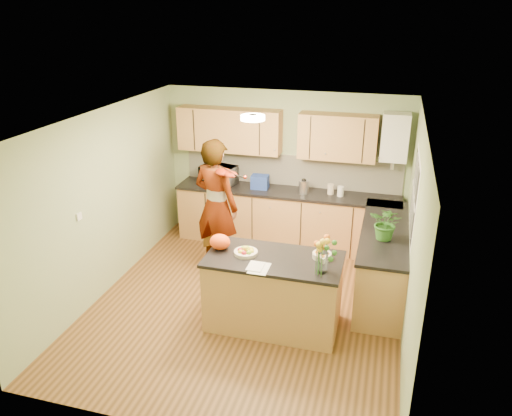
# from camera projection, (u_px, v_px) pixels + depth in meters

# --- Properties ---
(floor) EXTENTS (4.50, 4.50, 0.00)m
(floor) POSITION_uv_depth(u_px,v_px,m) (247.00, 304.00, 6.70)
(floor) COLOR #523617
(floor) RESTS_ON ground
(ceiling) EXTENTS (4.00, 4.50, 0.02)m
(ceiling) POSITION_uv_depth(u_px,v_px,m) (246.00, 119.00, 5.76)
(ceiling) COLOR white
(ceiling) RESTS_ON wall_back
(wall_back) EXTENTS (4.00, 0.02, 2.50)m
(wall_back) POSITION_uv_depth(u_px,v_px,m) (285.00, 167.00, 8.24)
(wall_back) COLOR #9CAF7D
(wall_back) RESTS_ON floor
(wall_front) EXTENTS (4.00, 0.02, 2.50)m
(wall_front) POSITION_uv_depth(u_px,v_px,m) (171.00, 320.00, 4.22)
(wall_front) COLOR #9CAF7D
(wall_front) RESTS_ON floor
(wall_left) EXTENTS (0.02, 4.50, 2.50)m
(wall_left) POSITION_uv_depth(u_px,v_px,m) (105.00, 203.00, 6.73)
(wall_left) COLOR #9CAF7D
(wall_left) RESTS_ON floor
(wall_right) EXTENTS (0.02, 4.50, 2.50)m
(wall_right) POSITION_uv_depth(u_px,v_px,m) (413.00, 237.00, 5.74)
(wall_right) COLOR #9CAF7D
(wall_right) RESTS_ON floor
(back_counter) EXTENTS (3.64, 0.62, 0.94)m
(back_counter) POSITION_uv_depth(u_px,v_px,m) (286.00, 218.00, 8.24)
(back_counter) COLOR #B27347
(back_counter) RESTS_ON floor
(right_counter) EXTENTS (0.62, 2.24, 0.94)m
(right_counter) POSITION_uv_depth(u_px,v_px,m) (383.00, 260.00, 6.86)
(right_counter) COLOR #B27347
(right_counter) RESTS_ON floor
(splashback) EXTENTS (3.60, 0.02, 0.52)m
(splashback) POSITION_uv_depth(u_px,v_px,m) (291.00, 170.00, 8.22)
(splashback) COLOR silver
(splashback) RESTS_ON back_counter
(upper_cabinets) EXTENTS (3.20, 0.34, 0.70)m
(upper_cabinets) POSITION_uv_depth(u_px,v_px,m) (273.00, 133.00, 7.91)
(upper_cabinets) COLOR #B27347
(upper_cabinets) RESTS_ON wall_back
(boiler) EXTENTS (0.40, 0.30, 0.86)m
(boiler) POSITION_uv_depth(u_px,v_px,m) (395.00, 137.00, 7.43)
(boiler) COLOR white
(boiler) RESTS_ON wall_back
(window_right) EXTENTS (0.01, 1.30, 1.05)m
(window_right) POSITION_uv_depth(u_px,v_px,m) (414.00, 195.00, 6.16)
(window_right) COLOR white
(window_right) RESTS_ON wall_right
(light_switch) EXTENTS (0.02, 0.09, 0.09)m
(light_switch) POSITION_uv_depth(u_px,v_px,m) (79.00, 216.00, 6.17)
(light_switch) COLOR white
(light_switch) RESTS_ON wall_left
(ceiling_lamp) EXTENTS (0.30, 0.30, 0.07)m
(ceiling_lamp) POSITION_uv_depth(u_px,v_px,m) (253.00, 118.00, 6.04)
(ceiling_lamp) COLOR #FFEABF
(ceiling_lamp) RESTS_ON ceiling
(peninsula_island) EXTENTS (1.63, 0.84, 0.94)m
(peninsula_island) POSITION_uv_depth(u_px,v_px,m) (273.00, 292.00, 6.11)
(peninsula_island) COLOR #B27347
(peninsula_island) RESTS_ON floor
(fruit_dish) EXTENTS (0.29, 0.29, 0.10)m
(fruit_dish) POSITION_uv_depth(u_px,v_px,m) (246.00, 251.00, 6.01)
(fruit_dish) COLOR beige
(fruit_dish) RESTS_ON peninsula_island
(orange_bowl) EXTENTS (0.23, 0.23, 0.13)m
(orange_bowl) POSITION_uv_depth(u_px,v_px,m) (322.00, 254.00, 5.91)
(orange_bowl) COLOR beige
(orange_bowl) RESTS_ON peninsula_island
(flower_vase) EXTENTS (0.29, 0.29, 0.53)m
(flower_vase) POSITION_uv_depth(u_px,v_px,m) (323.00, 243.00, 5.49)
(flower_vase) COLOR silver
(flower_vase) RESTS_ON peninsula_island
(orange_bag) EXTENTS (0.32, 0.30, 0.19)m
(orange_bag) POSITION_uv_depth(u_px,v_px,m) (220.00, 242.00, 6.12)
(orange_bag) COLOR #FA4C14
(orange_bag) RESTS_ON peninsula_island
(papers) EXTENTS (0.22, 0.30, 0.01)m
(papers) POSITION_uv_depth(u_px,v_px,m) (259.00, 268.00, 5.69)
(papers) COLOR white
(papers) RESTS_ON peninsula_island
(violinist) EXTENTS (0.85, 0.69, 2.01)m
(violinist) POSITION_uv_depth(u_px,v_px,m) (216.00, 206.00, 7.29)
(violinist) COLOR tan
(violinist) RESTS_ON floor
(violin) EXTENTS (0.70, 0.61, 0.18)m
(violin) POSITION_uv_depth(u_px,v_px,m) (223.00, 172.00, 6.82)
(violin) COLOR #571705
(violin) RESTS_ON violinist
(microwave) EXTENTS (0.64, 0.51, 0.31)m
(microwave) POSITION_uv_depth(u_px,v_px,m) (218.00, 175.00, 8.32)
(microwave) COLOR white
(microwave) RESTS_ON back_counter
(blue_box) EXTENTS (0.29, 0.21, 0.22)m
(blue_box) POSITION_uv_depth(u_px,v_px,m) (260.00, 182.00, 8.14)
(blue_box) COLOR #203A94
(blue_box) RESTS_ON back_counter
(kettle) EXTENTS (0.15, 0.15, 0.29)m
(kettle) POSITION_uv_depth(u_px,v_px,m) (304.00, 186.00, 7.92)
(kettle) COLOR silver
(kettle) RESTS_ON back_counter
(jar_cream) EXTENTS (0.13, 0.13, 0.16)m
(jar_cream) POSITION_uv_depth(u_px,v_px,m) (331.00, 189.00, 7.91)
(jar_cream) COLOR beige
(jar_cream) RESTS_ON back_counter
(jar_white) EXTENTS (0.13, 0.13, 0.16)m
(jar_white) POSITION_uv_depth(u_px,v_px,m) (340.00, 191.00, 7.82)
(jar_white) COLOR white
(jar_white) RESTS_ON back_counter
(potted_plant) EXTENTS (0.50, 0.46, 0.45)m
(potted_plant) POSITION_uv_depth(u_px,v_px,m) (387.00, 223.00, 6.31)
(potted_plant) COLOR #306A23
(potted_plant) RESTS_ON right_counter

